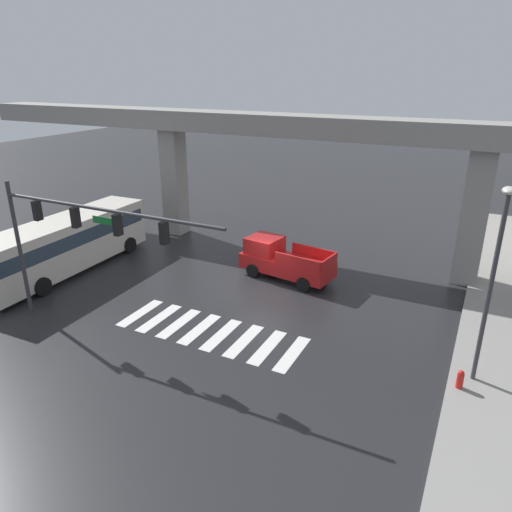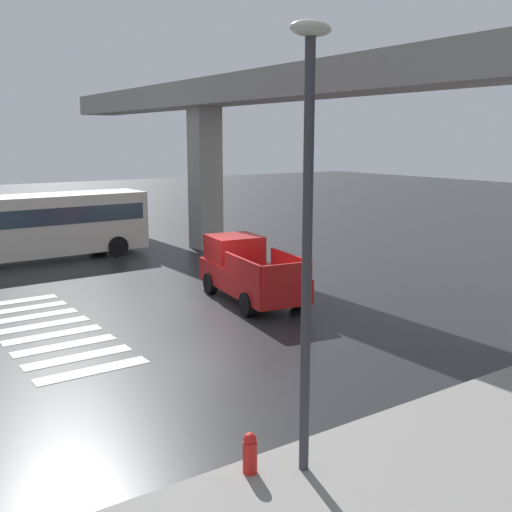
{
  "view_description": "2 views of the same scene",
  "coord_description": "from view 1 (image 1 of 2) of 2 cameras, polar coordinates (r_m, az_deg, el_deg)",
  "views": [
    {
      "loc": [
        9.91,
        -20.33,
        10.62
      ],
      "look_at": [
        -0.67,
        0.71,
        1.42
      ],
      "focal_mm": 33.51,
      "sensor_mm": 36.0,
      "label": 1
    },
    {
      "loc": [
        17.66,
        -9.68,
        5.57
      ],
      "look_at": [
        -0.88,
        2.99,
        1.2
      ],
      "focal_mm": 42.93,
      "sensor_mm": 36.0,
      "label": 2
    }
  ],
  "objects": [
    {
      "name": "ground_plane",
      "position": [
        24.99,
        0.65,
        -3.82
      ],
      "size": [
        120.0,
        120.0,
        0.0
      ],
      "primitive_type": "plane",
      "color": "#232326"
    },
    {
      "name": "crosswalk_stripes",
      "position": [
        21.09,
        -5.47,
        -9.01
      ],
      "size": [
        8.25,
        2.8,
        0.01
      ],
      "color": "silver",
      "rests_on": "ground"
    },
    {
      "name": "elevated_overpass",
      "position": [
        28.06,
        5.97,
        13.88
      ],
      "size": [
        48.66,
        2.28,
        8.27
      ],
      "color": "gray",
      "rests_on": "ground"
    },
    {
      "name": "sidewalk_east",
      "position": [
        24.76,
        28.03,
        -6.6
      ],
      "size": [
        4.0,
        36.0,
        0.15
      ],
      "primitive_type": "cube",
      "color": "gray",
      "rests_on": "ground"
    },
    {
      "name": "pickup_truck",
      "position": [
        25.96,
        3.13,
        -0.49
      ],
      "size": [
        5.32,
        2.63,
        2.08
      ],
      "color": "red",
      "rests_on": "ground"
    },
    {
      "name": "city_bus",
      "position": [
        28.56,
        -21.78,
        1.6
      ],
      "size": [
        3.0,
        10.86,
        2.99
      ],
      "color": "beige",
      "rests_on": "ground"
    },
    {
      "name": "traffic_signal_mast",
      "position": [
        20.83,
        -20.87,
        3.28
      ],
      "size": [
        10.89,
        0.32,
        6.2
      ],
      "color": "#38383D",
      "rests_on": "ground"
    },
    {
      "name": "street_lamp_near_corner",
      "position": [
        17.65,
        26.58,
        -1.13
      ],
      "size": [
        0.44,
        0.7,
        7.24
      ],
      "color": "#38383D",
      "rests_on": "ground"
    },
    {
      "name": "fire_hydrant",
      "position": [
        18.77,
        23.16,
        -13.52
      ],
      "size": [
        0.24,
        0.24,
        0.85
      ],
      "color": "red",
      "rests_on": "ground"
    }
  ]
}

